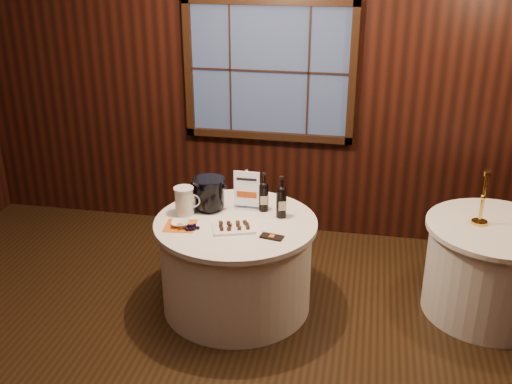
% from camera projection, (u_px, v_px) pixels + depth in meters
% --- Properties ---
extents(back_wall, '(6.00, 0.10, 3.00)m').
position_uv_depth(back_wall, '(269.00, 81.00, 5.71)').
color(back_wall, black).
rests_on(back_wall, ground).
extents(main_table, '(1.28, 1.28, 0.77)m').
position_uv_depth(main_table, '(236.00, 264.00, 4.82)').
color(main_table, white).
rests_on(main_table, ground).
extents(side_table, '(1.08, 1.08, 0.77)m').
position_uv_depth(side_table, '(491.00, 269.00, 4.74)').
color(side_table, white).
rests_on(side_table, ground).
extents(sign_stand, '(0.21, 0.10, 0.34)m').
position_uv_depth(sign_stand, '(247.00, 196.00, 4.84)').
color(sign_stand, silver).
rests_on(sign_stand, main_table).
extents(port_bottle_left, '(0.08, 0.09, 0.32)m').
position_uv_depth(port_bottle_left, '(264.00, 194.00, 4.79)').
color(port_bottle_left, black).
rests_on(port_bottle_left, main_table).
extents(port_bottle_right, '(0.08, 0.09, 0.34)m').
position_uv_depth(port_bottle_right, '(281.00, 200.00, 4.68)').
color(port_bottle_right, black).
rests_on(port_bottle_right, main_table).
extents(ice_bucket, '(0.26, 0.26, 0.27)m').
position_uv_depth(ice_bucket, '(209.00, 193.00, 4.82)').
color(ice_bucket, black).
rests_on(ice_bucket, main_table).
extents(chocolate_plate, '(0.37, 0.31, 0.05)m').
position_uv_depth(chocolate_plate, '(234.00, 227.00, 4.53)').
color(chocolate_plate, white).
rests_on(chocolate_plate, main_table).
extents(chocolate_box, '(0.18, 0.11, 0.01)m').
position_uv_depth(chocolate_box, '(272.00, 237.00, 4.41)').
color(chocolate_box, black).
rests_on(chocolate_box, main_table).
extents(grape_bunch, '(0.18, 0.11, 0.04)m').
position_uv_depth(grape_bunch, '(192.00, 228.00, 4.50)').
color(grape_bunch, black).
rests_on(grape_bunch, main_table).
extents(glass_pitcher, '(0.21, 0.16, 0.23)m').
position_uv_depth(glass_pitcher, '(184.00, 201.00, 4.74)').
color(glass_pitcher, silver).
rests_on(glass_pitcher, main_table).
extents(orange_napkin, '(0.26, 0.26, 0.00)m').
position_uv_depth(orange_napkin, '(180.00, 226.00, 4.59)').
color(orange_napkin, '#DA5D12').
rests_on(orange_napkin, main_table).
extents(cracker_bowl, '(0.16, 0.16, 0.03)m').
position_uv_depth(cracker_bowl, '(180.00, 224.00, 4.58)').
color(cracker_bowl, white).
rests_on(cracker_bowl, orange_napkin).
extents(brass_candlestick, '(0.12, 0.12, 0.43)m').
position_uv_depth(brass_candlestick, '(482.00, 205.00, 4.57)').
color(brass_candlestick, gold).
rests_on(brass_candlestick, side_table).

